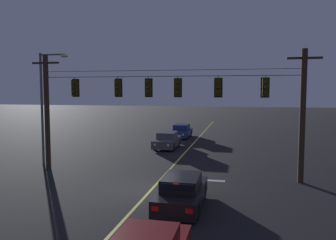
% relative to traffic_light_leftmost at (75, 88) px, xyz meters
% --- Properties ---
extents(ground_plane, '(180.00, 180.00, 0.00)m').
position_rel_traffic_light_leftmost_xyz_m(ground_plane, '(5.69, -2.99, -5.20)').
color(ground_plane, black).
extents(lane_centre_stripe, '(0.14, 60.00, 0.01)m').
position_rel_traffic_light_leftmost_xyz_m(lane_centre_stripe, '(5.69, 6.02, -5.20)').
color(lane_centre_stripe, '#D1C64C').
rests_on(lane_centre_stripe, ground).
extents(stop_bar_paint, '(3.40, 0.36, 0.01)m').
position_rel_traffic_light_leftmost_xyz_m(stop_bar_paint, '(7.59, -0.58, -5.20)').
color(stop_bar_paint, silver).
rests_on(stop_bar_paint, ground).
extents(signal_span_assembly, '(17.08, 0.32, 7.26)m').
position_rel_traffic_light_leftmost_xyz_m(signal_span_assembly, '(5.69, 0.02, -1.43)').
color(signal_span_assembly, '#38281C').
rests_on(signal_span_assembly, ground).
extents(traffic_light_leftmost, '(0.48, 0.41, 1.22)m').
position_rel_traffic_light_leftmost_xyz_m(traffic_light_leftmost, '(0.00, 0.00, 0.00)').
color(traffic_light_leftmost, black).
extents(traffic_light_left_inner, '(0.48, 0.41, 1.22)m').
position_rel_traffic_light_leftmost_xyz_m(traffic_light_left_inner, '(2.81, 0.00, 0.00)').
color(traffic_light_left_inner, black).
extents(traffic_light_centre, '(0.48, 0.41, 1.22)m').
position_rel_traffic_light_leftmost_xyz_m(traffic_light_centre, '(4.70, 0.00, 0.00)').
color(traffic_light_centre, black).
extents(traffic_light_right_inner, '(0.48, 0.41, 1.22)m').
position_rel_traffic_light_leftmost_xyz_m(traffic_light_right_inner, '(6.47, 0.00, 0.00)').
color(traffic_light_right_inner, black).
extents(traffic_light_rightmost, '(0.48, 0.41, 1.22)m').
position_rel_traffic_light_leftmost_xyz_m(traffic_light_rightmost, '(8.79, 0.00, 0.00)').
color(traffic_light_rightmost, black).
extents(traffic_light_far_right, '(0.48, 0.41, 1.22)m').
position_rel_traffic_light_leftmost_xyz_m(traffic_light_far_right, '(11.36, 0.00, 0.00)').
color(traffic_light_far_right, black).
extents(car_waiting_near_lane, '(1.80, 4.33, 1.39)m').
position_rel_traffic_light_leftmost_xyz_m(car_waiting_near_lane, '(7.64, -5.17, -4.55)').
color(car_waiting_near_lane, black).
rests_on(car_waiting_near_lane, ground).
extents(car_oncoming_lead, '(1.80, 4.42, 1.39)m').
position_rel_traffic_light_leftmost_xyz_m(car_oncoming_lead, '(3.76, 9.58, -4.55)').
color(car_oncoming_lead, '#4C4C51').
rests_on(car_oncoming_lead, ground).
extents(car_oncoming_trailing, '(1.80, 4.42, 1.39)m').
position_rel_traffic_light_leftmost_xyz_m(car_oncoming_trailing, '(3.84, 16.38, -4.55)').
color(car_oncoming_trailing, navy).
rests_on(car_oncoming_trailing, ground).
extents(street_lamp_corner, '(2.11, 0.30, 7.51)m').
position_rel_traffic_light_leftmost_xyz_m(street_lamp_corner, '(-2.70, 1.16, -0.65)').
color(street_lamp_corner, '#4C4F54').
rests_on(street_lamp_corner, ground).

